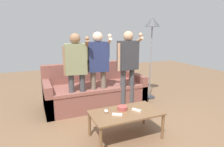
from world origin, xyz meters
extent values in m
plane|color=brown|center=(0.00, 0.00, 0.00)|extent=(12.00, 12.00, 0.00)
cube|color=brown|center=(0.02, 1.41, 0.21)|extent=(2.15, 0.91, 0.41)
cube|color=#94584D|center=(0.02, 1.33, 0.44)|extent=(1.87, 0.79, 0.06)
cube|color=brown|center=(0.02, 1.77, 0.66)|extent=(2.15, 0.18, 0.49)
cube|color=brown|center=(-0.98, 1.41, 0.32)|extent=(0.14, 0.91, 0.63)
cube|color=brown|center=(1.03, 1.41, 0.32)|extent=(0.14, 0.91, 0.63)
cube|color=brown|center=(0.03, -0.04, 0.41)|extent=(1.06, 0.58, 0.03)
cylinder|color=brown|center=(-0.47, -0.30, 0.20)|extent=(0.04, 0.04, 0.39)
cylinder|color=brown|center=(0.53, -0.30, 0.20)|extent=(0.04, 0.04, 0.39)
cylinder|color=brown|center=(-0.47, 0.22, 0.20)|extent=(0.04, 0.04, 0.39)
cylinder|color=brown|center=(0.53, 0.22, 0.20)|extent=(0.04, 0.04, 0.39)
cylinder|color=#B24C47|center=(0.02, 0.06, 0.45)|extent=(0.15, 0.15, 0.06)
ellipsoid|color=white|center=(-0.25, 0.06, 0.44)|extent=(0.06, 0.09, 0.05)
cylinder|color=#4C4C51|center=(-0.25, 0.08, 0.47)|extent=(0.02, 0.02, 0.01)
cylinder|color=#2D2D33|center=(1.41, 1.35, 0.01)|extent=(0.28, 0.28, 0.02)
cylinder|color=gray|center=(1.41, 1.35, 0.87)|extent=(0.03, 0.03, 1.69)
cone|color=#4C4C51|center=(1.41, 1.35, 1.82)|extent=(0.35, 0.35, 0.22)
cylinder|color=#47474C|center=(-0.56, 1.07, 0.41)|extent=(0.10, 0.10, 0.82)
cylinder|color=#47474C|center=(-0.35, 1.04, 0.41)|extent=(0.10, 0.10, 0.82)
cube|color=gray|center=(-0.46, 1.05, 1.11)|extent=(0.42, 0.26, 0.57)
sphere|color=#936B4C|center=(-0.46, 1.05, 1.48)|extent=(0.20, 0.20, 0.20)
cylinder|color=#936B4C|center=(-0.65, 1.08, 1.08)|extent=(0.07, 0.07, 0.54)
cylinder|color=gray|center=(-0.26, 1.02, 1.22)|extent=(0.07, 0.07, 0.27)
cylinder|color=#936B4C|center=(-0.27, 0.94, 1.38)|extent=(0.10, 0.26, 0.21)
sphere|color=#936B4C|center=(-0.28, 0.86, 1.48)|extent=(0.08, 0.08, 0.08)
cylinder|color=#756656|center=(-0.12, 1.09, 0.42)|extent=(0.10, 0.10, 0.84)
cylinder|color=#756656|center=(0.09, 1.06, 0.42)|extent=(0.10, 0.10, 0.84)
cube|color=navy|center=(-0.02, 1.08, 1.13)|extent=(0.42, 0.25, 0.58)
sphere|color=beige|center=(-0.02, 1.08, 1.50)|extent=(0.20, 0.20, 0.20)
cylinder|color=beige|center=(-0.21, 1.10, 1.10)|extent=(0.07, 0.07, 0.54)
cylinder|color=navy|center=(0.18, 1.06, 1.24)|extent=(0.07, 0.07, 0.27)
cylinder|color=beige|center=(0.17, 0.98, 1.41)|extent=(0.09, 0.27, 0.20)
sphere|color=beige|center=(0.17, 0.91, 1.52)|extent=(0.08, 0.08, 0.08)
cylinder|color=#47474C|center=(0.48, 0.96, 0.42)|extent=(0.11, 0.11, 0.84)
cylinder|color=#47474C|center=(0.69, 0.98, 0.42)|extent=(0.11, 0.11, 0.84)
cube|color=#38383D|center=(0.59, 0.97, 1.14)|extent=(0.42, 0.24, 0.58)
sphere|color=tan|center=(0.59, 0.97, 1.52)|extent=(0.20, 0.20, 0.20)
cylinder|color=tan|center=(0.39, 0.95, 1.11)|extent=(0.07, 0.07, 0.55)
cylinder|color=#38383D|center=(0.79, 0.98, 1.25)|extent=(0.07, 0.07, 0.27)
cylinder|color=tan|center=(0.79, 0.92, 1.42)|extent=(0.09, 0.28, 0.19)
sphere|color=tan|center=(0.80, 0.85, 1.54)|extent=(0.08, 0.08, 0.08)
cube|color=white|center=(0.20, -0.07, 0.43)|extent=(0.10, 0.15, 0.03)
cylinder|color=silver|center=(0.19, -0.04, 0.45)|extent=(0.01, 0.01, 0.00)
cube|color=silver|center=(0.22, -0.11, 0.45)|extent=(0.02, 0.02, 0.00)
cube|color=white|center=(-0.14, -0.09, 0.43)|extent=(0.14, 0.11, 0.03)
cylinder|color=silver|center=(-0.16, -0.08, 0.45)|extent=(0.01, 0.01, 0.00)
cube|color=silver|center=(-0.10, -0.12, 0.45)|extent=(0.02, 0.02, 0.00)
camera|label=1|loc=(-1.21, -2.40, 1.61)|focal=30.39mm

